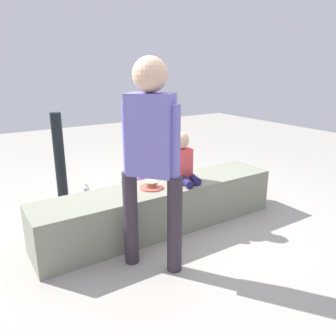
{
  "coord_description": "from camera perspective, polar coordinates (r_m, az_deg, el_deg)",
  "views": [
    {
      "loc": [
        -1.55,
        -2.5,
        1.52
      ],
      "look_at": [
        -0.09,
        -0.25,
        0.69
      ],
      "focal_mm": 35.56,
      "sensor_mm": 36.0,
      "label": 1
    }
  ],
  "objects": [
    {
      "name": "cake_plate",
      "position": [
        3.07,
        -2.85,
        -3.06
      ],
      "size": [
        0.22,
        0.22,
        0.07
      ],
      "color": "#E0594C",
      "rests_on": "concrete_ledge"
    },
    {
      "name": "gift_bag",
      "position": [
        3.81,
        -5.45,
        -3.82
      ],
      "size": [
        0.19,
        0.11,
        0.36
      ],
      "color": "#B259BF",
      "rests_on": "ground_plane"
    },
    {
      "name": "handbag_black_leather",
      "position": [
        4.51,
        -0.97,
        -1.04
      ],
      "size": [
        0.28,
        0.12,
        0.31
      ],
      "color": "black",
      "rests_on": "ground_plane"
    },
    {
      "name": "concrete_ledge",
      "position": [
        3.22,
        -1.11,
        -6.68
      ],
      "size": [
        2.41,
        0.49,
        0.44
      ],
      "primitive_type": "cube",
      "color": "gray",
      "rests_on": "ground_plane"
    },
    {
      "name": "child_seated",
      "position": [
        3.19,
        2.43,
        1.36
      ],
      "size": [
        0.29,
        0.34,
        0.48
      ],
      "color": "#1D194C",
      "rests_on": "concrete_ledge"
    },
    {
      "name": "water_bottle_near_gift",
      "position": [
        4.08,
        -7.98,
        -3.59
      ],
      "size": [
        0.06,
        0.06,
        0.19
      ],
      "color": "silver",
      "rests_on": "ground_plane"
    },
    {
      "name": "railing_post",
      "position": [
        3.7,
        -17.81,
        -1.34
      ],
      "size": [
        0.36,
        0.36,
        1.07
      ],
      "color": "black",
      "rests_on": "ground_plane"
    },
    {
      "name": "ground_plane",
      "position": [
        3.31,
        -1.08,
        -10.16
      ],
      "size": [
        12.0,
        12.0,
        0.0
      ],
      "primitive_type": "plane",
      "color": "#9B968D"
    },
    {
      "name": "water_bottle_far_side",
      "position": [
        4.02,
        -13.76,
        -4.12
      ],
      "size": [
        0.07,
        0.07,
        0.21
      ],
      "color": "silver",
      "rests_on": "ground_plane"
    },
    {
      "name": "handbag_brown_canvas",
      "position": [
        3.49,
        -11.33,
        -7.13
      ],
      "size": [
        0.31,
        0.15,
        0.31
      ],
      "color": "brown",
      "rests_on": "ground_plane"
    },
    {
      "name": "adult_standing",
      "position": [
        2.37,
        -2.92,
        3.34
      ],
      "size": [
        0.36,
        0.39,
        1.58
      ],
      "color": "#312832",
      "rests_on": "ground_plane"
    }
  ]
}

